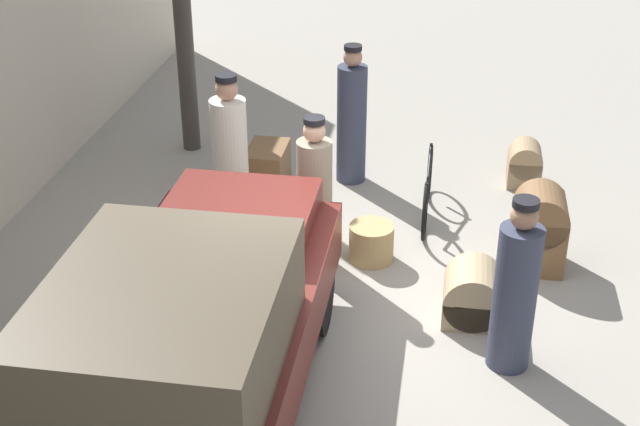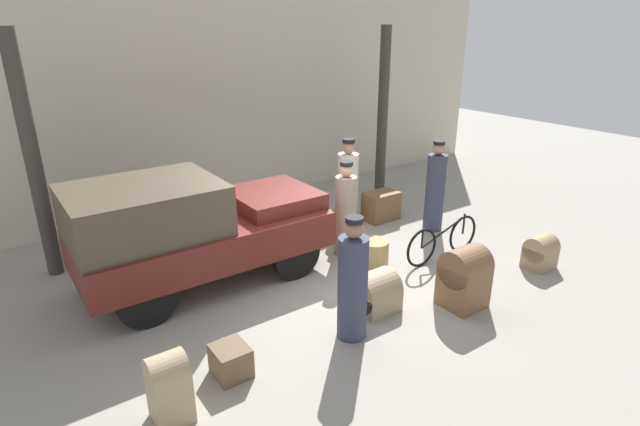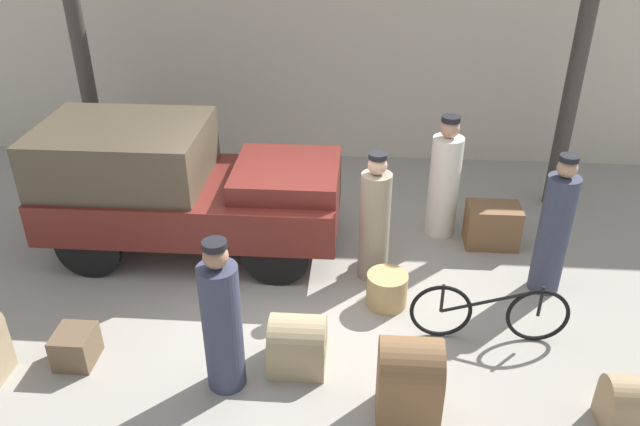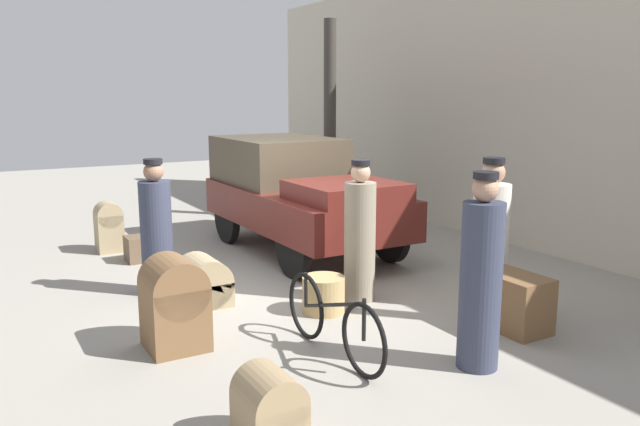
% 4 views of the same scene
% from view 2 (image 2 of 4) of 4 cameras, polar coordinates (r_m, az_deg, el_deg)
% --- Properties ---
extents(ground_plane, '(30.00, 30.00, 0.00)m').
position_cam_2_polar(ground_plane, '(8.07, -0.34, -7.03)').
color(ground_plane, gray).
extents(station_building_facade, '(16.00, 0.15, 4.50)m').
position_cam_2_polar(station_building_facade, '(10.83, -13.14, 12.29)').
color(station_building_facade, beige).
rests_on(station_building_facade, ground).
extents(canopy_pillar_left, '(0.23, 0.23, 3.74)m').
position_cam_2_polar(canopy_pillar_left, '(8.58, -29.97, 5.26)').
color(canopy_pillar_left, '#38332D').
rests_on(canopy_pillar_left, ground).
extents(canopy_pillar_right, '(0.23, 0.23, 3.74)m').
position_cam_2_polar(canopy_pillar_right, '(11.47, 7.18, 11.21)').
color(canopy_pillar_right, '#38332D').
rests_on(canopy_pillar_right, ground).
extents(truck, '(3.73, 1.73, 1.70)m').
position_cam_2_polar(truck, '(7.67, -14.65, -1.51)').
color(truck, black).
rests_on(truck, ground).
extents(bicycle, '(1.68, 0.04, 0.71)m').
position_cam_2_polar(bicycle, '(8.70, 13.86, -3.02)').
color(bicycle, black).
rests_on(bicycle, ground).
extents(wicker_basket, '(0.48, 0.48, 0.40)m').
position_cam_2_polar(wicker_basket, '(8.38, 6.22, -4.47)').
color(wicker_basket, tan).
rests_on(wicker_basket, ground).
extents(conductor_in_dark_uniform, '(0.37, 0.37, 1.66)m').
position_cam_2_polar(conductor_in_dark_uniform, '(8.48, 2.94, 0.02)').
color(conductor_in_dark_uniform, gray).
rests_on(conductor_in_dark_uniform, ground).
extents(porter_standing_middle, '(0.37, 0.37, 1.75)m').
position_cam_2_polar(porter_standing_middle, '(9.74, 13.03, 2.59)').
color(porter_standing_middle, '#33384C').
rests_on(porter_standing_middle, ground).
extents(porter_lifting_near_truck, '(0.41, 0.41, 1.71)m').
position_cam_2_polar(porter_lifting_near_truck, '(9.86, 3.19, 3.16)').
color(porter_lifting_near_truck, silver).
rests_on(porter_lifting_near_truck, ground).
extents(porter_with_bicycle, '(0.38, 0.38, 1.64)m').
position_cam_2_polar(porter_with_bicycle, '(6.26, 3.75, -8.10)').
color(porter_with_bicycle, '#33384C').
rests_on(porter_with_bicycle, ground).
extents(suitcase_tan_flat, '(0.37, 0.38, 0.77)m').
position_cam_2_polar(suitcase_tan_flat, '(5.46, -16.89, -18.41)').
color(suitcase_tan_flat, '#9E8966').
rests_on(suitcase_tan_flat, ground).
extents(trunk_umber_medium, '(0.57, 0.56, 0.57)m').
position_cam_2_polar(trunk_umber_medium, '(7.11, 6.28, -9.10)').
color(trunk_umber_medium, '#9E8966').
rests_on(trunk_umber_medium, ground).
extents(suitcase_black_upright, '(0.38, 0.42, 0.37)m').
position_cam_2_polar(suitcase_black_upright, '(6.00, -10.15, -16.31)').
color(suitcase_black_upright, brown).
rests_on(suitcase_black_upright, ground).
extents(trunk_large_brown, '(0.70, 0.46, 0.58)m').
position_cam_2_polar(trunk_large_brown, '(10.22, 6.98, 0.80)').
color(trunk_large_brown, brown).
rests_on(trunk_large_brown, ground).
extents(trunk_barrel_dark, '(0.45, 0.41, 0.55)m').
position_cam_2_polar(trunk_barrel_dark, '(8.94, 23.89, -4.12)').
color(trunk_barrel_dark, '#937A56').
rests_on(trunk_barrel_dark, ground).
extents(trunk_wicker_pale, '(0.56, 0.55, 0.89)m').
position_cam_2_polar(trunk_wicker_pale, '(7.33, 16.16, -6.99)').
color(trunk_wicker_pale, brown).
rests_on(trunk_wicker_pale, ground).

